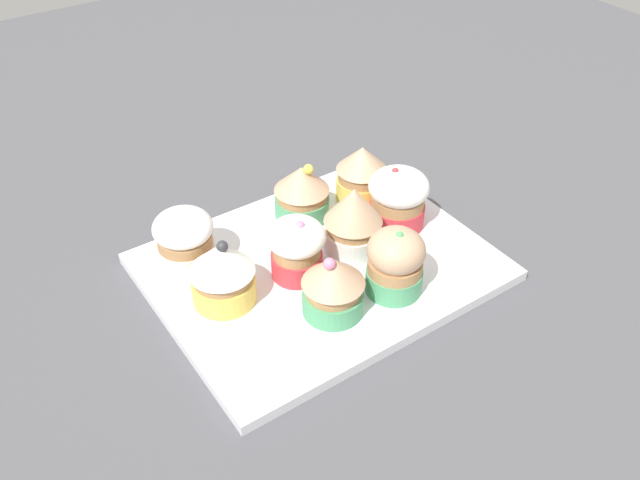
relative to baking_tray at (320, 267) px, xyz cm
name	(u,v)px	position (x,y,z in cm)	size (l,w,h in cm)	color
ground_plane	(320,282)	(0.00, 0.00, -2.10)	(180.00, 180.00, 3.00)	#4C4C51
baking_tray	(320,267)	(0.00, 0.00, 0.00)	(33.36, 26.18, 1.20)	silver
cupcake_0	(362,173)	(-10.39, -6.81, 4.05)	(5.83, 5.83, 6.82)	#EFC651
cupcake_1	(302,192)	(-2.96, -7.83, 3.83)	(6.10, 6.10, 6.78)	#4C9E6B
cupcake_2	(185,239)	(11.29, -7.49, 3.88)	(6.04, 6.04, 6.46)	white
cupcake_3	(398,197)	(-10.68, -0.71, 4.13)	(6.55, 6.55, 7.04)	#D1333D
cupcake_4	(352,218)	(-4.12, -0.27, 4.45)	(6.09, 6.09, 7.59)	white
cupcake_5	(297,247)	(2.81, 0.11, 4.02)	(5.82, 5.82, 6.78)	#D1333D
cupcake_6	(222,272)	(10.62, -0.81, 4.01)	(6.32, 6.32, 7.07)	#EFC651
cupcake_7	(395,262)	(-3.70, 7.32, 4.12)	(5.61, 5.61, 7.31)	#4C9E6B
cupcake_8	(333,285)	(2.92, 6.39, 3.87)	(5.96, 5.96, 6.79)	#4C9E6B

